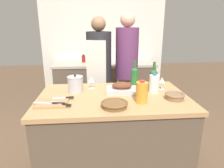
{
  "coord_description": "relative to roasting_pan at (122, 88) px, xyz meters",
  "views": [
    {
      "loc": [
        -0.17,
        -1.8,
        1.56
      ],
      "look_at": [
        0.0,
        0.13,
        0.96
      ],
      "focal_mm": 32.0,
      "sensor_mm": 36.0,
      "label": 1
    }
  ],
  "objects": [
    {
      "name": "cutting_board",
      "position": [
        -0.64,
        -0.25,
        -0.03
      ],
      "size": [
        0.27,
        0.21,
        0.02
      ],
      "color": "#AD7F51",
      "rests_on": "kitchen_island"
    },
    {
      "name": "knife_bread",
      "position": [
        -0.56,
        -0.3,
        -0.02
      ],
      "size": [
        0.2,
        0.12,
        0.01
      ],
      "color": "#B7B7BC",
      "rests_on": "cutting_board"
    },
    {
      "name": "stock_pot",
      "position": [
        -0.46,
        0.07,
        0.04
      ],
      "size": [
        0.16,
        0.16,
        0.18
      ],
      "color": "#B7B7BC",
      "rests_on": "kitchen_island"
    },
    {
      "name": "back_wall",
      "position": [
        -0.1,
        1.94,
        0.35
      ],
      "size": [
        2.27,
        0.1,
        2.55
      ],
      "color": "silver",
      "rests_on": "ground_plane"
    },
    {
      "name": "knife_chef",
      "position": [
        -0.65,
        -0.27,
        -0.02
      ],
      "size": [
        0.27,
        0.07,
        0.01
      ],
      "color": "#B7B7BC",
      "rests_on": "cutting_board"
    },
    {
      "name": "condiment_bottle_tall",
      "position": [
        -0.46,
        1.66,
        0.02
      ],
      "size": [
        0.07,
        0.07,
        0.14
      ],
      "color": "maroon",
      "rests_on": "back_counter"
    },
    {
      "name": "juice_jug",
      "position": [
        0.14,
        -0.28,
        0.05
      ],
      "size": [
        0.1,
        0.1,
        0.2
      ],
      "color": "orange",
      "rests_on": "kitchen_island"
    },
    {
      "name": "person_cook_guest",
      "position": [
        0.18,
        0.81,
        0.02
      ],
      "size": [
        0.31,
        0.31,
        1.7
      ],
      "rotation": [
        0.0,
        0.0,
        -0.17
      ],
      "color": "beige",
      "rests_on": "ground_plane"
    },
    {
      "name": "condiment_bottle_extra",
      "position": [
        -0.22,
        1.73,
        0.02
      ],
      "size": [
        0.06,
        0.06,
        0.14
      ],
      "color": "#B28E2D",
      "rests_on": "back_counter"
    },
    {
      "name": "condiment_bottle_short",
      "position": [
        0.45,
        1.71,
        0.02
      ],
      "size": [
        0.05,
        0.05,
        0.14
      ],
      "color": "#234C28",
      "rests_on": "back_counter"
    },
    {
      "name": "wine_glass_right",
      "position": [
        0.43,
        0.06,
        0.05
      ],
      "size": [
        0.07,
        0.07,
        0.13
      ],
      "color": "silver",
      "rests_on": "kitchen_island"
    },
    {
      "name": "back_counter",
      "position": [
        -0.1,
        1.59,
        -0.48
      ],
      "size": [
        1.77,
        0.6,
        0.89
      ],
      "color": "brown",
      "rests_on": "ground_plane"
    },
    {
      "name": "roasting_pan",
      "position": [
        0.0,
        0.0,
        0.0
      ],
      "size": [
        0.32,
        0.23,
        0.11
      ],
      "color": "#BCBCC1",
      "rests_on": "kitchen_island"
    },
    {
      "name": "wine_glass_left",
      "position": [
        -0.31,
        0.16,
        0.05
      ],
      "size": [
        0.07,
        0.07,
        0.13
      ],
      "color": "silver",
      "rests_on": "kitchen_island"
    },
    {
      "name": "mixing_bowl",
      "position": [
        0.46,
        -0.23,
        -0.01
      ],
      "size": [
        0.18,
        0.18,
        0.06
      ],
      "color": "#846647",
      "rests_on": "kitchen_island"
    },
    {
      "name": "milk_jug",
      "position": [
        0.32,
        -0.02,
        0.05
      ],
      "size": [
        0.1,
        0.1,
        0.2
      ],
      "color": "white",
      "rests_on": "kitchen_island"
    },
    {
      "name": "knife_paring",
      "position": [
        -0.55,
        -0.16,
        -0.02
      ],
      "size": [
        0.19,
        0.05,
        0.01
      ],
      "color": "#B7B7BC",
      "rests_on": "cutting_board"
    },
    {
      "name": "wine_bottle_green",
      "position": [
        0.18,
        0.27,
        0.07
      ],
      "size": [
        0.08,
        0.08,
        0.28
      ],
      "color": "#28662D",
      "rests_on": "kitchen_island"
    },
    {
      "name": "wicker_basket",
      "position": [
        -0.11,
        -0.36,
        -0.02
      ],
      "size": [
        0.23,
        0.23,
        0.05
      ],
      "color": "brown",
      "rests_on": "kitchen_island"
    },
    {
      "name": "kitchen_island",
      "position": [
        -0.1,
        -0.09,
        -0.48
      ],
      "size": [
        1.43,
        0.88,
        0.88
      ],
      "color": "brown",
      "rests_on": "ground_plane"
    },
    {
      "name": "wine_bottle_dark",
      "position": [
        0.36,
        0.13,
        0.07
      ],
      "size": [
        0.08,
        0.08,
        0.28
      ],
      "color": "#28662D",
      "rests_on": "kitchen_island"
    },
    {
      "name": "person_cook_aproned",
      "position": [
        -0.21,
        0.8,
        -0.02
      ],
      "size": [
        0.34,
        0.36,
        1.64
      ],
      "rotation": [
        0.0,
        0.0,
        -0.28
      ],
      "color": "beige",
      "rests_on": "ground_plane"
    }
  ]
}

